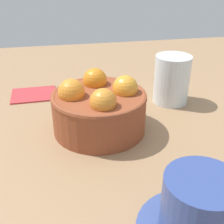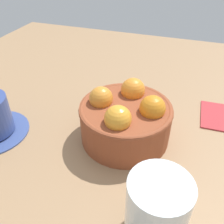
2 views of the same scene
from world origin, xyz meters
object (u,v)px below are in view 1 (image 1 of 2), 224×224
coffee_cup (199,210)px  folded_napkin (34,94)px  terracotta_bowl (99,107)px  water_glass (172,79)px

coffee_cup → folded_napkin: size_ratio=1.38×
terracotta_bowl → folded_napkin: bearing=-54.8°
water_glass → folded_napkin: size_ratio=1.03×
coffee_cup → folded_napkin: coffee_cup is taller
terracotta_bowl → coffee_cup: size_ratio=1.22×
coffee_cup → water_glass: water_glass is taller
terracotta_bowl → coffee_cup: 24.84cm
terracotta_bowl → water_glass: bearing=-152.5°
folded_napkin → coffee_cup: bearing=114.9°
folded_napkin → water_glass: bearing=163.2°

